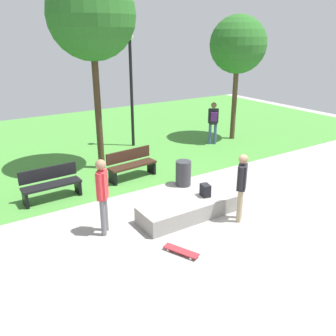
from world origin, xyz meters
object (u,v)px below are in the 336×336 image
object	(u,v)px
tree_young_birch	(91,16)
pedestrian_with_backpack	(213,119)
concrete_ledge	(188,209)
trash_bin	(183,173)
skateboard_by_ledge	(181,251)
tree_slender_maple	(238,45)
lamp_post	(131,80)
backpack_on_ledge	(205,190)
park_bench_center_lawn	(131,164)
park_bench_far_right	(51,183)
skater_watching	(102,191)
skater_performing_trick	(242,183)

from	to	relation	value
tree_young_birch	pedestrian_with_backpack	bearing A→B (deg)	1.09
concrete_ledge	trash_bin	size ratio (longest dim) A/B	3.33
concrete_ledge	skateboard_by_ledge	bearing A→B (deg)	-130.84
skateboard_by_ledge	tree_slender_maple	distance (m)	9.96
lamp_post	tree_slender_maple	bearing A→B (deg)	-18.90
backpack_on_ledge	park_bench_center_lawn	distance (m)	3.12
park_bench_far_right	lamp_post	xyz separation A→B (m)	(4.30, 3.29, 2.18)
skater_watching	backpack_on_ledge	bearing A→B (deg)	-8.43
backpack_on_ledge	skater_performing_trick	bearing A→B (deg)	37.75
skateboard_by_ledge	trash_bin	bearing A→B (deg)	54.10
concrete_ledge	park_bench_center_lawn	xyz separation A→B (m)	(0.02, 3.10, 0.27)
skater_performing_trick	tree_slender_maple	size ratio (longest dim) A/B	0.34
backpack_on_ledge	skater_performing_trick	size ratio (longest dim) A/B	0.19
concrete_ledge	tree_slender_maple	xyz separation A→B (m)	(5.87, 4.78, 3.70)
trash_bin	skater_watching	bearing A→B (deg)	-157.59
trash_bin	backpack_on_ledge	bearing A→B (deg)	-106.56
skateboard_by_ledge	tree_slender_maple	size ratio (longest dim) A/B	0.16
concrete_ledge	skater_performing_trick	size ratio (longest dim) A/B	1.50
lamp_post	skater_performing_trick	bearing A→B (deg)	-95.92
skater_performing_trick	lamp_post	bearing A→B (deg)	84.08
skateboard_by_ledge	skater_watching	bearing A→B (deg)	121.00
concrete_ledge	skateboard_by_ledge	world-z (taller)	concrete_ledge
tree_young_birch	pedestrian_with_backpack	size ratio (longest dim) A/B	3.55
lamp_post	backpack_on_ledge	bearing A→B (deg)	-100.49
concrete_ledge	skater_performing_trick	world-z (taller)	skater_performing_trick
tree_young_birch	skater_performing_trick	bearing A→B (deg)	-75.15
skater_watching	lamp_post	size ratio (longest dim) A/B	0.41
skater_watching	park_bench_far_right	distance (m)	2.61
trash_bin	pedestrian_with_backpack	bearing A→B (deg)	39.16
skater_performing_trick	pedestrian_with_backpack	bearing A→B (deg)	56.33
tree_slender_maple	trash_bin	xyz separation A→B (m)	(-4.80, -3.06, -3.52)
skater_performing_trick	pedestrian_with_backpack	distance (m)	6.49
park_bench_far_right	tree_young_birch	size ratio (longest dim) A/B	0.26
pedestrian_with_backpack	skateboard_by_ledge	bearing A→B (deg)	-134.17
concrete_ledge	lamp_post	xyz separation A→B (m)	(1.71, 6.21, 2.44)
park_bench_center_lawn	pedestrian_with_backpack	world-z (taller)	pedestrian_with_backpack
skater_watching	trash_bin	bearing A→B (deg)	22.41
concrete_ledge	skater_performing_trick	bearing A→B (deg)	-39.76
park_bench_center_lawn	skater_performing_trick	bearing A→B (deg)	-76.17
park_bench_center_lawn	tree_slender_maple	bearing A→B (deg)	16.01
skater_performing_trick	park_bench_far_right	distance (m)	5.19
skateboard_by_ledge	trash_bin	distance (m)	3.67
lamp_post	pedestrian_with_backpack	size ratio (longest dim) A/B	2.51
park_bench_center_lawn	trash_bin	size ratio (longest dim) A/B	2.12
skateboard_by_ledge	park_bench_far_right	world-z (taller)	park_bench_far_right
backpack_on_ledge	park_bench_center_lawn	size ratio (longest dim) A/B	0.20
park_bench_far_right	skater_watching	bearing A→B (deg)	-78.41
skateboard_by_ledge	park_bench_center_lawn	distance (m)	4.50
skater_performing_trick	backpack_on_ledge	bearing A→B (deg)	115.92
skater_performing_trick	tree_slender_maple	distance (m)	7.98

